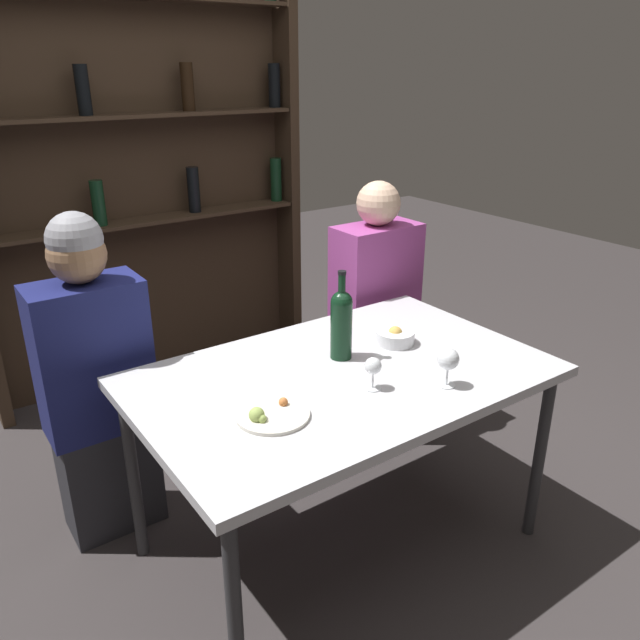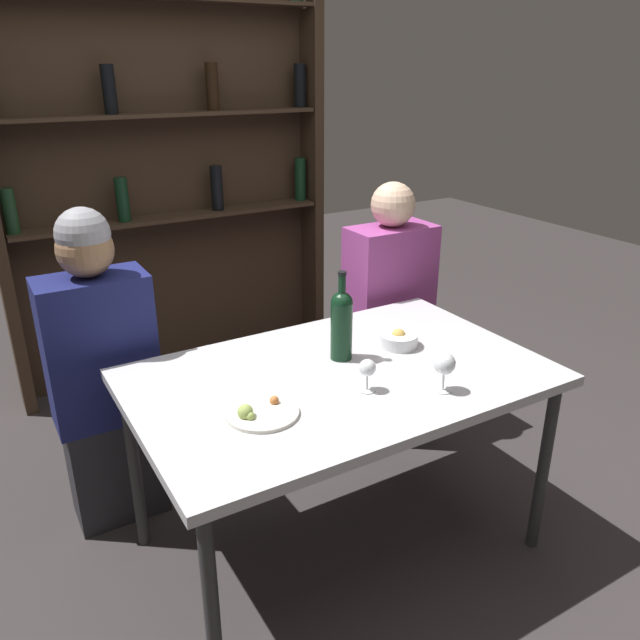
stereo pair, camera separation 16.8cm
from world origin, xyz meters
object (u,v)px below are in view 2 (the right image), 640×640
at_px(snack_bowl, 398,339).
at_px(food_plate_0, 260,412).
at_px(wine_glass_1, 367,369).
at_px(wine_bottle, 342,322).
at_px(seated_person_left, 104,378).
at_px(wine_glass_0, 445,365).
at_px(seated_person_right, 388,318).

bearing_deg(snack_bowl, food_plate_0, -164.10).
xyz_separation_m(wine_glass_1, food_plate_0, (-0.37, 0.04, -0.07)).
distance_m(wine_bottle, food_plate_0, 0.49).
relative_size(food_plate_0, snack_bowl, 1.55).
distance_m(snack_bowl, seated_person_left, 1.14).
height_order(wine_bottle, food_plate_0, wine_bottle).
distance_m(wine_glass_0, wine_glass_1, 0.25).
bearing_deg(wine_bottle, seated_person_right, 41.07).
distance_m(wine_glass_1, seated_person_right, 1.05).
relative_size(wine_glass_1, seated_person_left, 0.09).
xyz_separation_m(wine_glass_1, seated_person_left, (-0.68, 0.78, -0.20)).
bearing_deg(seated_person_right, wine_glass_1, -130.56).
bearing_deg(seated_person_left, wine_glass_0, -45.44).
distance_m(wine_bottle, wine_glass_1, 0.26).
distance_m(food_plate_0, seated_person_left, 0.82).
bearing_deg(snack_bowl, seated_person_left, 150.59).
bearing_deg(snack_bowl, wine_bottle, 174.89).
distance_m(wine_glass_0, seated_person_left, 1.29).
relative_size(wine_glass_0, wine_glass_1, 1.20).
height_order(wine_glass_1, food_plate_0, wine_glass_1).
height_order(wine_glass_0, seated_person_left, seated_person_left).
height_order(wine_glass_0, snack_bowl, wine_glass_0).
bearing_deg(food_plate_0, wine_glass_0, -15.74).
relative_size(snack_bowl, seated_person_left, 0.11).
xyz_separation_m(wine_glass_0, seated_person_left, (-0.89, 0.91, -0.22)).
height_order(wine_glass_0, seated_person_right, seated_person_right).
distance_m(wine_glass_1, snack_bowl, 0.38).
xyz_separation_m(wine_bottle, seated_person_right, (0.61, 0.53, -0.30)).
bearing_deg(wine_glass_1, seated_person_right, 49.44).
bearing_deg(snack_bowl, wine_glass_1, -142.89).
distance_m(wine_bottle, snack_bowl, 0.27).
distance_m(wine_glass_0, snack_bowl, 0.37).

